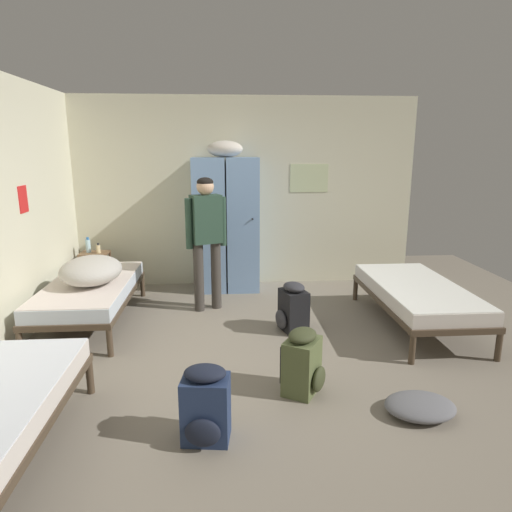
# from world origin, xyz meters

# --- Properties ---
(ground_plane) EXTENTS (8.04, 8.04, 0.00)m
(ground_plane) POSITION_xyz_m (0.00, 0.00, 0.00)
(ground_plane) COLOR gray
(room_backdrop) EXTENTS (4.91, 5.08, 2.68)m
(room_backdrop) POSITION_xyz_m (-1.22, 1.26, 1.34)
(room_backdrop) COLOR beige
(room_backdrop) RESTS_ON ground_plane
(locker_bank) EXTENTS (0.90, 0.55, 2.07)m
(locker_bank) POSITION_xyz_m (-0.27, 2.23, 0.97)
(locker_bank) COLOR #7A9ECC
(locker_bank) RESTS_ON ground_plane
(shelf_unit) EXTENTS (0.38, 0.30, 0.57)m
(shelf_unit) POSITION_xyz_m (-2.09, 2.21, 0.35)
(shelf_unit) COLOR brown
(shelf_unit) RESTS_ON ground_plane
(bed_left_rear) EXTENTS (0.90, 1.90, 0.49)m
(bed_left_rear) POSITION_xyz_m (-1.84, 1.06, 0.38)
(bed_left_rear) COLOR #473828
(bed_left_rear) RESTS_ON ground_plane
(bed_right) EXTENTS (0.90, 1.90, 0.49)m
(bed_right) POSITION_xyz_m (1.84, 0.69, 0.38)
(bed_right) COLOR #473828
(bed_right) RESTS_ON ground_plane
(bedding_heap) EXTENTS (0.66, 0.81, 0.31)m
(bedding_heap) POSITION_xyz_m (-1.79, 0.98, 0.64)
(bedding_heap) COLOR #B7B2A8
(bedding_heap) RESTS_ON bed_left_rear
(person_traveler) EXTENTS (0.49, 0.33, 1.64)m
(person_traveler) POSITION_xyz_m (-0.52, 1.41, 0.99)
(person_traveler) COLOR #3D3833
(person_traveler) RESTS_ON ground_plane
(water_bottle) EXTENTS (0.06, 0.06, 0.21)m
(water_bottle) POSITION_xyz_m (-2.17, 2.23, 0.66)
(water_bottle) COLOR #B2DBEA
(water_bottle) RESTS_ON shelf_unit
(lotion_bottle) EXTENTS (0.06, 0.06, 0.14)m
(lotion_bottle) POSITION_xyz_m (-2.02, 2.17, 0.63)
(lotion_bottle) COLOR beige
(lotion_bottle) RESTS_ON shelf_unit
(backpack_navy) EXTENTS (0.35, 0.36, 0.55)m
(backpack_navy) POSITION_xyz_m (-0.45, -1.23, 0.26)
(backpack_navy) COLOR navy
(backpack_navy) RESTS_ON ground_plane
(backpack_black) EXTENTS (0.39, 0.38, 0.55)m
(backpack_black) POSITION_xyz_m (0.43, 0.65, 0.26)
(backpack_black) COLOR black
(backpack_black) RESTS_ON ground_plane
(backpack_olive) EXTENTS (0.41, 0.40, 0.55)m
(backpack_olive) POSITION_xyz_m (0.32, -0.65, 0.26)
(backpack_olive) COLOR #566038
(backpack_olive) RESTS_ON ground_plane
(clothes_pile_grey) EXTENTS (0.54, 0.42, 0.13)m
(clothes_pile_grey) POSITION_xyz_m (1.15, -1.03, 0.06)
(clothes_pile_grey) COLOR slate
(clothes_pile_grey) RESTS_ON ground_plane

